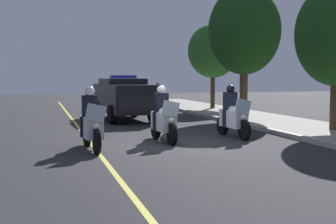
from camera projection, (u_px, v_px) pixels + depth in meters
The scene contains 10 objects.
ground_plane at pixel (174, 144), 13.21m from camera, with size 80.00×80.00×0.00m, color #28282B.
curb_strip at pixel (296, 137), 14.31m from camera, with size 48.00×0.24×0.15m, color #9E9B93.
lane_stripe_center at pixel (94, 148), 12.56m from camera, with size 48.00×0.12×0.01m, color #E0D14C.
police_motorcycle_lead_left at pixel (91, 124), 12.16m from camera, with size 2.14×0.61×1.72m.
police_motorcycle_lead_right at pixel (163, 119), 13.70m from camera, with size 2.14×0.61×1.72m.
police_motorcycle_trailing at pixel (233, 116), 14.65m from camera, with size 2.14×0.61×1.72m.
police_suv at pixel (124, 97), 20.54m from camera, with size 5.01×2.33×2.05m.
cyclist_background at pixel (158, 96), 26.07m from camera, with size 1.76×0.34×1.69m.
tree_far_back at pixel (244, 31), 21.34m from camera, with size 3.44×3.44×6.19m.
tree_behind_suv at pixel (213, 51), 26.84m from camera, with size 3.01×3.01×5.04m.
Camera 1 is at (12.53, -3.79, 1.98)m, focal length 48.02 mm.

